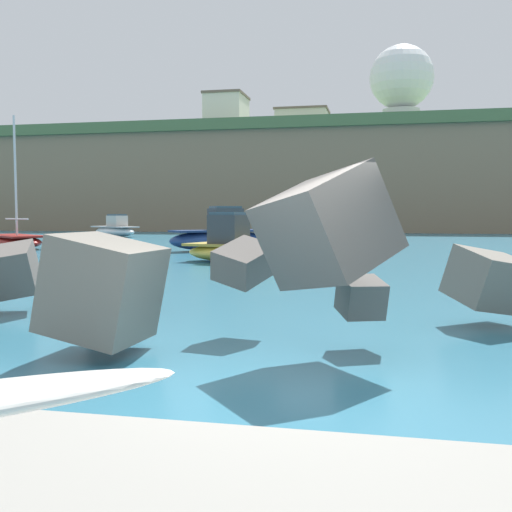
% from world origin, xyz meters
% --- Properties ---
extents(ground_plane, '(400.00, 400.00, 0.00)m').
position_xyz_m(ground_plane, '(0.00, 0.00, 0.00)').
color(ground_plane, '#2D6B84').
extents(boat_near_left, '(5.50, 4.52, 1.91)m').
position_xyz_m(boat_near_left, '(-20.90, 40.64, 0.62)').
color(boat_near_left, white).
rests_on(boat_near_left, ground).
extents(boat_near_right, '(4.64, 3.16, 1.97)m').
position_xyz_m(boat_near_right, '(-4.49, 16.44, 0.60)').
color(boat_near_right, '#EAC64C').
rests_on(boat_near_right, ground).
extents(boat_far_left, '(5.24, 4.87, 2.32)m').
position_xyz_m(boat_far_left, '(-7.07, 23.70, 0.75)').
color(boat_far_left, navy).
rests_on(boat_far_left, ground).
extents(boat_far_centre, '(5.77, 5.06, 7.26)m').
position_xyz_m(boat_far_centre, '(-18.80, 23.36, 0.44)').
color(boat_far_centre, maroon).
rests_on(boat_far_centre, ground).
extents(headland_bluff, '(88.15, 43.56, 12.05)m').
position_xyz_m(headland_bluff, '(-13.64, 76.74, 6.05)').
color(headland_bluff, '#847056').
rests_on(headland_bluff, ground).
extents(radar_dome, '(8.14, 8.14, 11.48)m').
position_xyz_m(radar_dome, '(3.49, 73.54, 18.76)').
color(radar_dome, silver).
rests_on(radar_dome, headland_bluff).
extents(station_building_west, '(4.92, 6.06, 5.00)m').
position_xyz_m(station_building_west, '(-18.23, 67.89, 14.56)').
color(station_building_west, silver).
rests_on(station_building_west, headland_bluff).
extents(station_building_central, '(7.94, 6.34, 5.68)m').
position_xyz_m(station_building_central, '(-10.70, 84.50, 14.90)').
color(station_building_central, beige).
rests_on(station_building_central, headland_bluff).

